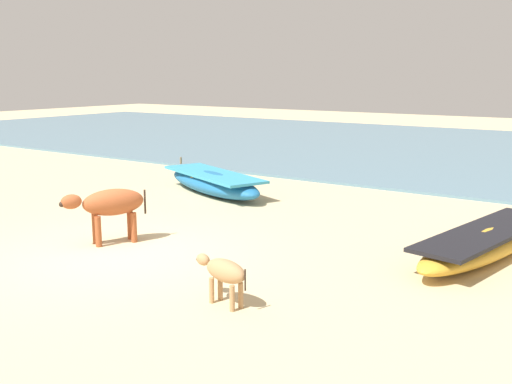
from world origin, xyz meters
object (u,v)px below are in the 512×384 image
at_px(fishing_boat_3, 487,242).
at_px(calf_near_tan, 224,272).
at_px(fishing_boat_0, 213,182).
at_px(cow_adult_rust, 110,205).

xyz_separation_m(fishing_boat_3, calf_near_tan, (-2.50, -4.52, 0.22)).
xyz_separation_m(fishing_boat_0, cow_adult_rust, (1.42, -4.94, 0.45)).
bearing_deg(calf_near_tan, fishing_boat_0, -39.59).
bearing_deg(fishing_boat_0, fishing_boat_3, -170.35).
height_order(fishing_boat_3, cow_adult_rust, cow_adult_rust).
relative_size(fishing_boat_3, calf_near_tan, 4.61).
distance_m(fishing_boat_3, calf_near_tan, 5.17).
bearing_deg(fishing_boat_3, fishing_boat_0, 87.68).
bearing_deg(fishing_boat_0, calf_near_tan, 151.64).
bearing_deg(fishing_boat_3, calf_near_tan, 161.13).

